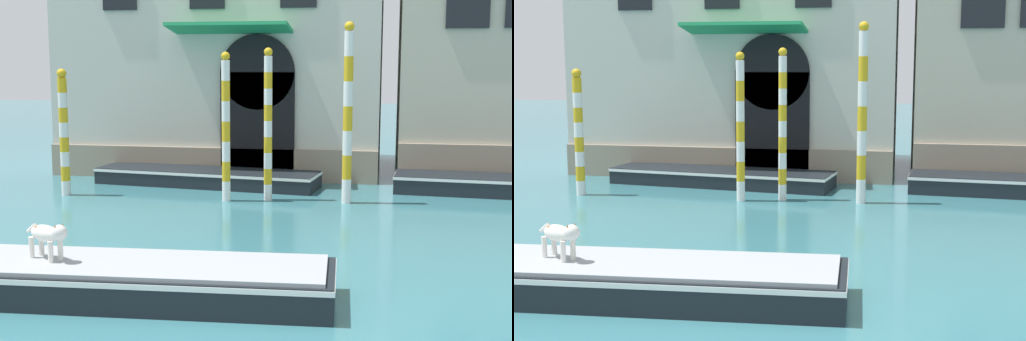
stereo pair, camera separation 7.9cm
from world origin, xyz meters
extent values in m
cube|color=gray|center=(-2.58, 16.28, 0.51)|extent=(10.47, 0.16, 1.01)
cube|color=black|center=(-1.03, 16.27, 1.68)|extent=(2.29, 0.14, 3.36)
cylinder|color=black|center=(-1.03, 16.27, 3.36)|extent=(2.29, 0.14, 2.29)
cube|color=#1E8C51|center=(-1.75, 15.63, 4.65)|extent=(3.62, 1.40, 0.29)
cube|color=black|center=(-1.91, 4.88, 0.27)|extent=(8.28, 2.20, 0.53)
cube|color=white|center=(-1.91, 4.88, 0.47)|extent=(8.31, 2.23, 0.08)
cube|color=#9EA3A8|center=(-1.91, 4.88, 0.56)|extent=(8.02, 2.05, 0.06)
cylinder|color=silver|center=(-2.07, 4.84, 0.76)|extent=(0.08, 0.08, 0.33)
cylinder|color=silver|center=(-2.15, 4.67, 0.76)|extent=(0.08, 0.08, 0.33)
cylinder|color=silver|center=(-2.49, 5.05, 0.76)|extent=(0.08, 0.08, 0.33)
cylinder|color=silver|center=(-2.58, 4.88, 0.76)|extent=(0.08, 0.08, 0.33)
ellipsoid|color=silver|center=(-2.32, 4.86, 1.00)|extent=(0.67, 0.51, 0.27)
ellipsoid|color=brown|center=(-2.41, 4.90, 1.07)|extent=(0.33, 0.29, 0.09)
sphere|color=silver|center=(-2.02, 4.71, 1.06)|extent=(0.25, 0.25, 0.25)
cone|color=brown|center=(-1.99, 4.77, 1.15)|extent=(0.07, 0.07, 0.10)
cone|color=brown|center=(-2.05, 4.65, 1.15)|extent=(0.07, 0.07, 0.10)
cylinder|color=silver|center=(-2.63, 5.01, 1.04)|extent=(0.22, 0.15, 0.18)
cube|color=black|center=(-2.38, 15.21, 0.24)|extent=(6.83, 2.39, 0.48)
cube|color=white|center=(-2.38, 15.21, 0.42)|extent=(6.87, 2.42, 0.08)
cube|color=#9EA3A8|center=(-2.38, 15.21, 0.22)|extent=(3.80, 1.62, 0.43)
cube|color=black|center=(5.97, 15.20, 0.26)|extent=(5.73, 1.98, 0.52)
cube|color=white|center=(5.97, 15.20, 0.46)|extent=(5.76, 2.01, 0.08)
cube|color=#B2B7BC|center=(5.97, 15.20, 0.23)|extent=(3.18, 1.39, 0.46)
cylinder|color=white|center=(-5.82, 12.97, 0.20)|extent=(0.25, 0.25, 0.40)
cylinder|color=gold|center=(-5.82, 12.97, 0.61)|extent=(0.25, 0.25, 0.40)
cylinder|color=white|center=(-5.82, 12.97, 1.01)|extent=(0.25, 0.25, 0.40)
cylinder|color=gold|center=(-5.82, 12.97, 1.42)|extent=(0.25, 0.25, 0.40)
cylinder|color=white|center=(-5.82, 12.97, 1.82)|extent=(0.25, 0.25, 0.40)
cylinder|color=gold|center=(-5.82, 12.97, 2.23)|extent=(0.25, 0.25, 0.40)
cylinder|color=white|center=(-5.82, 12.97, 2.63)|extent=(0.25, 0.25, 0.40)
cylinder|color=gold|center=(-5.82, 12.97, 3.03)|extent=(0.25, 0.25, 0.40)
sphere|color=gold|center=(-5.82, 12.97, 3.35)|extent=(0.26, 0.26, 0.26)
cylinder|color=white|center=(1.89, 13.23, 0.32)|extent=(0.24, 0.24, 0.63)
cylinder|color=gold|center=(1.89, 13.23, 0.95)|extent=(0.24, 0.24, 0.63)
cylinder|color=white|center=(1.89, 13.23, 1.58)|extent=(0.24, 0.24, 0.63)
cylinder|color=gold|center=(1.89, 13.23, 2.22)|extent=(0.24, 0.24, 0.63)
cylinder|color=white|center=(1.89, 13.23, 2.85)|extent=(0.24, 0.24, 0.63)
cylinder|color=gold|center=(1.89, 13.23, 3.48)|extent=(0.24, 0.24, 0.63)
cylinder|color=white|center=(1.89, 13.23, 4.12)|extent=(0.24, 0.24, 0.63)
sphere|color=gold|center=(1.89, 13.23, 4.54)|extent=(0.26, 0.26, 0.26)
cylinder|color=white|center=(-0.20, 13.30, 0.21)|extent=(0.22, 0.22, 0.42)
cylinder|color=gold|center=(-0.20, 13.30, 0.64)|extent=(0.22, 0.22, 0.42)
cylinder|color=white|center=(-0.20, 13.30, 1.06)|extent=(0.22, 0.22, 0.42)
cylinder|color=gold|center=(-0.20, 13.30, 1.48)|extent=(0.22, 0.22, 0.42)
cylinder|color=white|center=(-0.20, 13.30, 1.91)|extent=(0.22, 0.22, 0.42)
cylinder|color=gold|center=(-0.20, 13.30, 2.33)|extent=(0.22, 0.22, 0.42)
cylinder|color=white|center=(-0.20, 13.30, 2.75)|extent=(0.22, 0.22, 0.42)
cylinder|color=gold|center=(-0.20, 13.30, 3.18)|extent=(0.22, 0.22, 0.42)
cylinder|color=white|center=(-0.20, 13.30, 3.60)|extent=(0.22, 0.22, 0.42)
sphere|color=gold|center=(-0.20, 13.30, 3.91)|extent=(0.23, 0.23, 0.23)
cylinder|color=white|center=(-1.27, 12.97, 0.26)|extent=(0.22, 0.22, 0.53)
cylinder|color=gold|center=(-1.27, 12.97, 0.79)|extent=(0.22, 0.22, 0.53)
cylinder|color=white|center=(-1.27, 12.97, 1.32)|extent=(0.22, 0.22, 0.53)
cylinder|color=gold|center=(-1.27, 12.97, 1.85)|extent=(0.22, 0.22, 0.53)
cylinder|color=white|center=(-1.27, 12.97, 2.38)|extent=(0.22, 0.22, 0.53)
cylinder|color=gold|center=(-1.27, 12.97, 2.91)|extent=(0.22, 0.22, 0.53)
cylinder|color=white|center=(-1.27, 12.97, 3.44)|extent=(0.22, 0.22, 0.53)
sphere|color=gold|center=(-1.27, 12.97, 3.80)|extent=(0.23, 0.23, 0.23)
camera|label=1|loc=(2.87, -5.19, 3.63)|focal=50.00mm
camera|label=2|loc=(2.94, -5.18, 3.63)|focal=50.00mm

